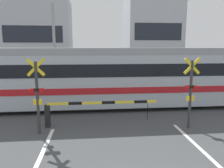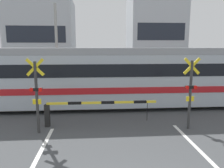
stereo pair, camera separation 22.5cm
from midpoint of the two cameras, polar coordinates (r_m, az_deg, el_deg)
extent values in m
cube|color=#6B6051|center=(11.88, 0.08, -6.42)|extent=(50.00, 0.10, 0.08)
cube|color=#6B6051|center=(13.26, -0.41, -4.70)|extent=(50.00, 0.10, 0.08)
cube|color=#ADB7C1|center=(12.98, 15.31, 1.54)|extent=(20.58, 2.94, 2.69)
cube|color=gray|center=(12.86, 15.62, 8.27)|extent=(20.38, 2.59, 0.36)
cube|color=red|center=(13.04, 15.23, -0.22)|extent=(20.60, 3.00, 0.32)
cube|color=black|center=(12.91, 15.43, 4.19)|extent=(19.76, 2.98, 0.64)
cylinder|color=black|center=(11.93, -14.03, -4.95)|extent=(0.76, 0.12, 0.76)
cylinder|color=black|center=(13.30, -13.02, -3.40)|extent=(0.76, 0.12, 0.76)
cube|color=black|center=(9.64, -15.91, -7.95)|extent=(0.20, 0.20, 0.95)
cube|color=yellow|center=(9.31, -1.86, -4.88)|extent=(4.65, 0.09, 0.09)
cube|color=black|center=(9.33, -9.03, -4.96)|extent=(0.56, 0.10, 0.10)
cube|color=black|center=(9.32, -0.43, -4.86)|extent=(0.56, 0.10, 0.10)
cube|color=black|center=(9.52, 8.00, -4.65)|extent=(0.56, 0.10, 0.10)
cylinder|color=black|center=(9.71, 9.83, -7.15)|extent=(0.02, 0.02, 0.80)
cube|color=black|center=(15.83, 9.25, -0.84)|extent=(0.20, 0.20, 0.95)
cube|color=yellow|center=(15.36, 0.85, 0.93)|extent=(4.65, 0.09, 0.09)
cube|color=black|center=(15.51, 5.13, 0.97)|extent=(0.56, 0.10, 0.10)
cube|color=black|center=(15.34, -0.01, 0.92)|extent=(0.56, 0.10, 0.10)
cube|color=black|center=(15.30, -5.23, 0.85)|extent=(0.56, 0.10, 0.10)
cylinder|color=black|center=(15.38, -6.41, -0.81)|extent=(0.02, 0.02, 0.80)
cylinder|color=#333333|center=(8.80, -18.34, -3.49)|extent=(0.11, 0.11, 2.81)
cube|color=yellow|center=(8.62, -18.76, 4.17)|extent=(0.68, 0.04, 0.68)
cube|color=yellow|center=(8.62, -18.76, 4.17)|extent=(0.68, 0.04, 0.68)
cube|color=black|center=(8.73, -18.46, -1.34)|extent=(0.44, 0.12, 0.12)
cylinder|color=red|center=(8.71, -19.66, -1.44)|extent=(0.15, 0.03, 0.15)
cylinder|color=red|center=(8.62, -17.48, -1.42)|extent=(0.15, 0.03, 0.15)
cube|color=yellow|center=(8.81, -18.32, -4.41)|extent=(0.32, 0.03, 0.20)
cylinder|color=#333333|center=(9.40, 20.37, -2.79)|extent=(0.11, 0.11, 2.81)
cube|color=yellow|center=(9.23, 20.80, 4.38)|extent=(0.68, 0.04, 0.68)
cube|color=yellow|center=(9.23, 20.80, 4.38)|extent=(0.68, 0.04, 0.68)
cube|color=black|center=(9.33, 20.49, -0.77)|extent=(0.44, 0.12, 0.12)
cylinder|color=red|center=(9.20, 19.73, -0.87)|extent=(0.15, 0.03, 0.15)
cylinder|color=red|center=(9.34, 21.63, -0.83)|extent=(0.15, 0.03, 0.15)
cube|color=yellow|center=(9.41, 20.37, -3.65)|extent=(0.32, 0.03, 0.20)
cylinder|color=#23232D|center=(18.97, -2.08, 0.76)|extent=(0.13, 0.13, 0.78)
cylinder|color=#23232D|center=(18.98, -1.65, 0.76)|extent=(0.13, 0.13, 0.78)
cube|color=maroon|center=(18.88, -1.88, 2.85)|extent=(0.38, 0.22, 0.62)
sphere|color=tan|center=(18.83, -1.88, 4.12)|extent=(0.21, 0.21, 0.21)
cube|color=#B2B7BC|center=(26.31, -17.44, 11.09)|extent=(7.00, 5.24, 8.35)
cube|color=#1E232D|center=(23.77, -18.93, 12.21)|extent=(5.88, 0.03, 1.67)
cube|color=#B2B7BC|center=(26.64, 11.28, 11.95)|extent=(6.06, 5.24, 8.94)
cube|color=#1E232D|center=(24.14, 13.04, 13.21)|extent=(5.09, 0.03, 1.79)
cylinder|color=gray|center=(17.85, -13.89, 9.33)|extent=(0.22, 0.22, 6.61)
camera|label=1|loc=(0.11, -89.38, 0.11)|focal=35.00mm
camera|label=2|loc=(0.11, 90.62, -0.11)|focal=35.00mm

